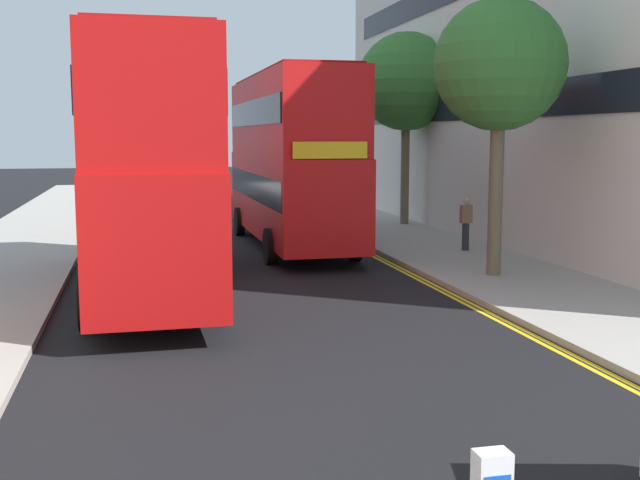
# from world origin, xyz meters

# --- Properties ---
(sidewalk_right) EXTENTS (4.00, 80.00, 0.14)m
(sidewalk_right) POSITION_xyz_m (6.50, 16.00, 0.07)
(sidewalk_right) COLOR #9E9991
(sidewalk_right) RESTS_ON ground
(kerb_line_outer) EXTENTS (0.10, 56.00, 0.01)m
(kerb_line_outer) POSITION_xyz_m (4.40, 14.00, 0.00)
(kerb_line_outer) COLOR yellow
(kerb_line_outer) RESTS_ON ground
(kerb_line_inner) EXTENTS (0.10, 56.00, 0.01)m
(kerb_line_inner) POSITION_xyz_m (4.24, 14.00, 0.00)
(kerb_line_inner) COLOR yellow
(kerb_line_inner) RESTS_ON ground
(double_decker_bus_away) EXTENTS (2.90, 10.84, 5.64)m
(double_decker_bus_away) POSITION_xyz_m (-2.47, 15.83, 3.03)
(double_decker_bus_away) COLOR #B20F0F
(double_decker_bus_away) RESTS_ON ground
(double_decker_bus_oncoming) EXTENTS (2.85, 10.83, 5.64)m
(double_decker_bus_oncoming) POSITION_xyz_m (2.19, 22.62, 3.03)
(double_decker_bus_oncoming) COLOR red
(double_decker_bus_oncoming) RESTS_ON ground
(pedestrian_far) EXTENTS (0.34, 0.22, 1.62)m
(pedestrian_far) POSITION_xyz_m (7.14, 19.67, 0.99)
(pedestrian_far) COLOR #2D2D38
(pedestrian_far) RESTS_ON sidewalk_right
(street_tree_near) EXTENTS (3.28, 3.28, 6.91)m
(street_tree_near) POSITION_xyz_m (6.11, 15.55, 5.36)
(street_tree_near) COLOR #6B6047
(street_tree_near) RESTS_ON sidewalk_right
(street_tree_mid) EXTENTS (3.86, 3.86, 7.57)m
(street_tree_mid) POSITION_xyz_m (7.71, 27.03, 5.75)
(street_tree_mid) COLOR #6B6047
(street_tree_mid) RESTS_ON sidewalk_right
(townhouse_terrace_right) EXTENTS (10.08, 28.00, 12.38)m
(townhouse_terrace_right) POSITION_xyz_m (13.50, 23.29, 6.19)
(townhouse_terrace_right) COLOR silver
(townhouse_terrace_right) RESTS_ON ground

